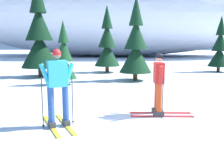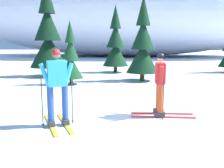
# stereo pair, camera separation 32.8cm
# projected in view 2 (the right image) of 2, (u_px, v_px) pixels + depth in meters

# --- Properties ---
(ground_plane) EXTENTS (120.00, 120.00, 0.00)m
(ground_plane) POSITION_uv_depth(u_px,v_px,m) (122.00, 121.00, 6.49)
(ground_plane) COLOR white
(skier_red_jacket) EXTENTS (1.71, 0.82, 1.71)m
(skier_red_jacket) POSITION_uv_depth(u_px,v_px,m) (160.00, 83.00, 6.78)
(skier_red_jacket) COLOR red
(skier_red_jacket) RESTS_ON ground
(skier_cyan_jacket) EXTENTS (1.16, 1.71, 1.84)m
(skier_cyan_jacket) POSITION_uv_depth(u_px,v_px,m) (57.00, 86.00, 5.93)
(skier_cyan_jacket) COLOR gold
(skier_cyan_jacket) RESTS_ON ground
(pine_tree_far_left) EXTENTS (2.13, 2.13, 5.52)m
(pine_tree_far_left) POSITION_uv_depth(u_px,v_px,m) (48.00, 37.00, 14.54)
(pine_tree_far_left) COLOR #47301E
(pine_tree_far_left) RESTS_ON ground
(pine_tree_center_left) EXTENTS (1.16, 1.16, 2.99)m
(pine_tree_center_left) POSITION_uv_depth(u_px,v_px,m) (71.00, 58.00, 11.88)
(pine_tree_center_left) COLOR #47301E
(pine_tree_center_left) RESTS_ON ground
(pine_tree_center) EXTENTS (1.69, 1.69, 4.37)m
(pine_tree_center) POSITION_uv_depth(u_px,v_px,m) (115.00, 45.00, 16.58)
(pine_tree_center) COLOR #47301E
(pine_tree_center) RESTS_ON ground
(pine_tree_center_right) EXTENTS (1.67, 1.67, 4.32)m
(pine_tree_center_right) POSITION_uv_depth(u_px,v_px,m) (143.00, 46.00, 12.91)
(pine_tree_center_right) COLOR #47301E
(pine_tree_center_right) RESTS_ON ground
(snow_ridge_background) EXTENTS (45.74, 19.50, 12.01)m
(snow_ridge_background) POSITION_uv_depth(u_px,v_px,m) (125.00, 13.00, 35.57)
(snow_ridge_background) COLOR white
(snow_ridge_background) RESTS_ON ground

